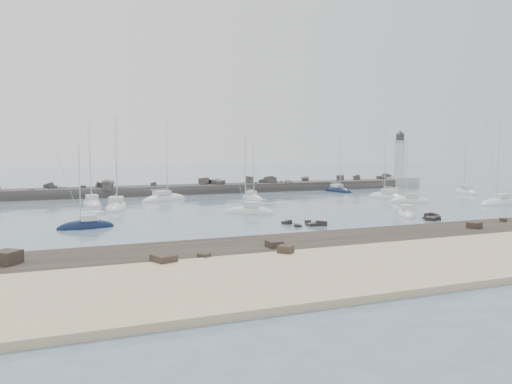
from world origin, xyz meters
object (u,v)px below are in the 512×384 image
at_px(sailboat_4, 164,200).
at_px(sailboat_7, 406,215).
at_px(lighthouse, 399,174).
at_px(sailboat_8, 338,191).
at_px(sailboat_10, 388,198).
at_px(sailboat_6, 252,198).
at_px(sailboat_9, 410,202).
at_px(sailboat_2, 86,227).
at_px(sailboat_5, 250,213).
at_px(sailboat_11, 499,203).
at_px(sailboat_1, 92,204).
at_px(sailboat_12, 466,193).
at_px(sailboat_3, 117,208).

xyz_separation_m(sailboat_4, sailboat_7, (27.42, -33.47, -0.00)).
height_order(lighthouse, sailboat_7, lighthouse).
height_order(sailboat_4, sailboat_7, sailboat_4).
height_order(sailboat_8, sailboat_10, sailboat_10).
xyz_separation_m(sailboat_6, sailboat_7, (11.71, -29.62, 0.00)).
relative_size(lighthouse, sailboat_9, 1.25).
relative_size(sailboat_2, sailboat_5, 0.88).
relative_size(sailboat_4, sailboat_5, 1.31).
height_order(sailboat_4, sailboat_11, sailboat_4).
xyz_separation_m(sailboat_1, sailboat_7, (40.16, -30.39, -0.00)).
xyz_separation_m(sailboat_5, sailboat_12, (53.63, 13.22, 0.00)).
distance_m(lighthouse, sailboat_1, 75.60).
bearing_deg(sailboat_7, lighthouse, 53.28).
bearing_deg(sailboat_9, sailboat_12, 23.56).
relative_size(sailboat_3, sailboat_8, 1.21).
height_order(sailboat_5, sailboat_12, sailboat_12).
bearing_deg(sailboat_3, sailboat_6, 13.39).
xyz_separation_m(sailboat_2, sailboat_6, (30.71, 24.43, -0.01)).
bearing_deg(sailboat_8, sailboat_9, -89.66).
xyz_separation_m(sailboat_6, sailboat_11, (35.86, -23.52, -0.00)).
relative_size(sailboat_5, sailboat_10, 0.81).
relative_size(lighthouse, sailboat_5, 1.20).
height_order(sailboat_1, sailboat_2, sailboat_1).
bearing_deg(sailboat_2, sailboat_8, 30.91).
xyz_separation_m(sailboat_5, sailboat_9, (31.33, 3.49, -0.01)).
bearing_deg(sailboat_12, sailboat_1, 174.71).
xyz_separation_m(sailboat_1, sailboat_8, (51.70, 7.11, -0.00)).
relative_size(sailboat_8, sailboat_12, 0.99).
distance_m(sailboat_6, sailboat_12, 46.11).
distance_m(sailboat_5, sailboat_6, 20.87).
bearing_deg(sailboat_7, sailboat_10, 59.50).
distance_m(sailboat_4, sailboat_9, 43.78).
xyz_separation_m(lighthouse, sailboat_7, (-33.88, -45.42, -2.95)).
distance_m(sailboat_5, sailboat_11, 43.99).
height_order(sailboat_6, sailboat_10, sailboat_10).
xyz_separation_m(sailboat_5, sailboat_8, (31.19, 27.19, -0.01)).
height_order(sailboat_9, sailboat_11, sailboat_11).
bearing_deg(sailboat_1, sailboat_10, -10.14).
bearing_deg(sailboat_4, sailboat_1, -166.38).
bearing_deg(sailboat_4, sailboat_7, -50.67).
relative_size(sailboat_1, sailboat_9, 1.24).
height_order(sailboat_8, sailboat_11, sailboat_11).
xyz_separation_m(sailboat_9, sailboat_10, (0.68, 7.20, 0.01)).
height_order(sailboat_1, sailboat_10, sailboat_10).
xyz_separation_m(lighthouse, sailboat_6, (-45.58, -15.80, -2.95)).
height_order(sailboat_7, sailboat_11, sailboat_11).
relative_size(sailboat_1, sailboat_12, 1.09).
bearing_deg(sailboat_10, sailboat_12, 6.68).
relative_size(sailboat_4, sailboat_10, 1.06).
relative_size(sailboat_3, sailboat_11, 1.00).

